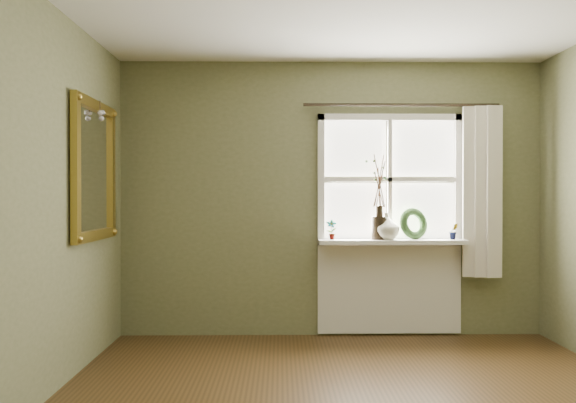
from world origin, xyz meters
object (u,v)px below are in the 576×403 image
(wreath, at_px, (414,227))
(gilt_mirror, at_px, (95,170))
(cream_vase, at_px, (387,226))
(dark_jug, at_px, (379,228))

(wreath, relative_size, gilt_mirror, 0.27)
(wreath, height_order, gilt_mirror, gilt_mirror)
(cream_vase, distance_m, wreath, 0.27)
(dark_jug, height_order, cream_vase, cream_vase)
(gilt_mirror, bearing_deg, wreath, 15.49)
(cream_vase, bearing_deg, dark_jug, 180.00)
(dark_jug, bearing_deg, wreath, 6.89)
(dark_jug, xyz_separation_m, gilt_mirror, (-2.40, -0.72, 0.50))
(wreath, distance_m, gilt_mirror, 2.88)
(dark_jug, bearing_deg, gilt_mirror, -163.37)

